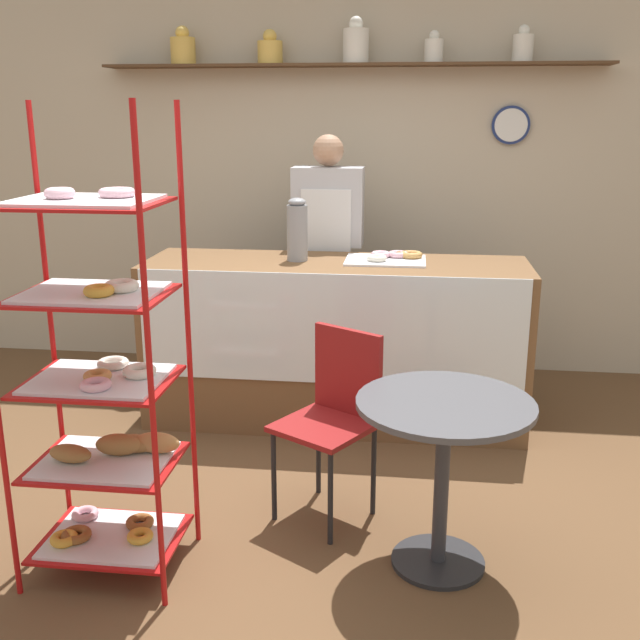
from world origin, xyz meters
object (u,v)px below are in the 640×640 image
person_worker (328,256)px  cafe_table (443,443)px  coffee_carafe (297,230)px  donut_tray_counter (391,257)px  cafe_chair (336,405)px  pastry_rack (102,388)px

person_worker → cafe_table: 2.10m
coffee_carafe → cafe_table: bearing=-61.4°
cafe_table → donut_tray_counter: (-0.27, 1.55, 0.44)m
donut_tray_counter → coffee_carafe: bearing=-173.6°
coffee_carafe → donut_tray_counter: coffee_carafe is taller
cafe_chair → coffee_carafe: (-0.34, 1.10, 0.62)m
cafe_table → pastry_rack: bearing=-172.7°
cafe_chair → donut_tray_counter: size_ratio=1.87×
cafe_chair → donut_tray_counter: bearing=111.6°
person_worker → cafe_chair: 1.62m
pastry_rack → donut_tray_counter: size_ratio=4.01×
person_worker → coffee_carafe: (-0.13, -0.46, 0.24)m
cafe_table → cafe_chair: cafe_chair is taller
coffee_carafe → person_worker: bearing=74.8°
pastry_rack → coffee_carafe: size_ratio=5.10×
person_worker → coffee_carafe: size_ratio=4.60×
pastry_rack → coffee_carafe: pastry_rack is taller
pastry_rack → donut_tray_counter: (1.05, 1.72, 0.21)m
donut_tray_counter → pastry_rack: bearing=-121.4°
cafe_table → cafe_chair: 0.61m
cafe_table → donut_tray_counter: size_ratio=1.57×
coffee_carafe → donut_tray_counter: bearing=6.4°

